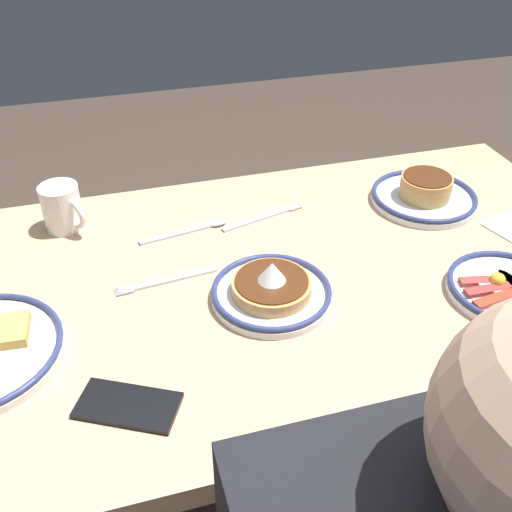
{
  "coord_description": "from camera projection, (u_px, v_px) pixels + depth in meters",
  "views": [
    {
      "loc": [
        0.24,
        0.81,
        1.4
      ],
      "look_at": [
        -0.0,
        -0.03,
        0.77
      ],
      "focal_mm": 41.31,
      "sensor_mm": 36.0,
      "label": 1
    }
  ],
  "objects": [
    {
      "name": "fork_far",
      "position": [
        263.0,
        217.0,
        1.24
      ],
      "size": [
        0.19,
        0.07,
        0.01
      ],
      "color": "silver",
      "rests_on": "dining_table"
    },
    {
      "name": "coffee_mug",
      "position": [
        63.0,
        207.0,
        1.19
      ],
      "size": [
        0.09,
        0.1,
        0.1
      ],
      "color": "white",
      "rests_on": "dining_table"
    },
    {
      "name": "plate_center_pancakes",
      "position": [
        506.0,
        288.0,
        1.03
      ],
      "size": [
        0.21,
        0.21,
        0.04
      ],
      "color": "white",
      "rests_on": "dining_table"
    },
    {
      "name": "plate_far_companion",
      "position": [
        272.0,
        290.0,
        1.02
      ],
      "size": [
        0.21,
        0.21,
        0.08
      ],
      "color": "white",
      "rests_on": "dining_table"
    },
    {
      "name": "dining_table",
      "position": [
        259.0,
        317.0,
        1.13
      ],
      "size": [
        1.45,
        0.77,
        0.74
      ],
      "color": "tan",
      "rests_on": "ground_plane"
    },
    {
      "name": "cell_phone",
      "position": [
        128.0,
        405.0,
        0.84
      ],
      "size": [
        0.16,
        0.13,
        0.01
      ],
      "primitive_type": "cube",
      "rotation": [
        0.0,
        0.0,
        -0.48
      ],
      "color": "black",
      "rests_on": "dining_table"
    },
    {
      "name": "plate_near_main",
      "position": [
        424.0,
        194.0,
        1.28
      ],
      "size": [
        0.23,
        0.23,
        0.06
      ],
      "color": "silver",
      "rests_on": "dining_table"
    },
    {
      "name": "fork_near",
      "position": [
        166.0,
        280.0,
        1.07
      ],
      "size": [
        0.19,
        0.04,
        0.01
      ],
      "color": "silver",
      "rests_on": "dining_table"
    },
    {
      "name": "tea_spoon",
      "position": [
        196.0,
        228.0,
        1.2
      ],
      "size": [
        0.18,
        0.05,
        0.01
      ],
      "color": "silver",
      "rests_on": "dining_table"
    },
    {
      "name": "ground_plane",
      "position": [
        258.0,
        503.0,
        1.51
      ],
      "size": [
        6.0,
        6.0,
        0.0
      ],
      "primitive_type": "plane",
      "color": "#3B3028"
    }
  ]
}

